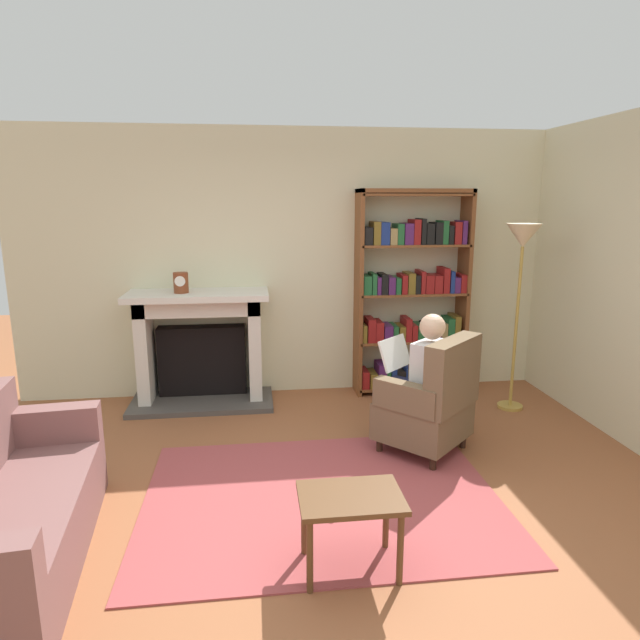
{
  "coord_description": "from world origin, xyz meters",
  "views": [
    {
      "loc": [
        -0.43,
        -3.04,
        2.0
      ],
      "look_at": [
        0.1,
        1.2,
        1.05
      ],
      "focal_mm": 30.56,
      "sensor_mm": 36.0,
      "label": 1
    }
  ],
  "objects_px": {
    "fireplace": "(201,344)",
    "sofa_floral": "(0,516)",
    "mantel_clock": "(181,283)",
    "floor_lamp": "(522,253)",
    "bookshelf": "(412,296)",
    "seated_reader": "(419,376)",
    "side_table": "(351,507)",
    "armchair_reading": "(431,403)"
  },
  "relations": [
    {
      "from": "fireplace",
      "to": "sofa_floral",
      "type": "bearing_deg",
      "value": -109.1
    },
    {
      "from": "mantel_clock",
      "to": "sofa_floral",
      "type": "bearing_deg",
      "value": -106.66
    },
    {
      "from": "floor_lamp",
      "to": "bookshelf",
      "type": "bearing_deg",
      "value": 144.33
    },
    {
      "from": "seated_reader",
      "to": "side_table",
      "type": "relative_size",
      "value": 2.04
    },
    {
      "from": "floor_lamp",
      "to": "seated_reader",
      "type": "bearing_deg",
      "value": -147.45
    },
    {
      "from": "seated_reader",
      "to": "sofa_floral",
      "type": "relative_size",
      "value": 0.65
    },
    {
      "from": "seated_reader",
      "to": "sofa_floral",
      "type": "xyz_separation_m",
      "value": [
        -2.69,
        -1.17,
        -0.3
      ]
    },
    {
      "from": "seated_reader",
      "to": "side_table",
      "type": "xyz_separation_m",
      "value": [
        -0.81,
        -1.41,
        -0.24
      ]
    },
    {
      "from": "armchair_reading",
      "to": "floor_lamp",
      "type": "xyz_separation_m",
      "value": [
        1.1,
        0.84,
        1.09
      ]
    },
    {
      "from": "armchair_reading",
      "to": "seated_reader",
      "type": "distance_m",
      "value": 0.23
    },
    {
      "from": "bookshelf",
      "to": "mantel_clock",
      "type": "bearing_deg",
      "value": -176.64
    },
    {
      "from": "side_table",
      "to": "floor_lamp",
      "type": "height_order",
      "value": "floor_lamp"
    },
    {
      "from": "side_table",
      "to": "sofa_floral",
      "type": "bearing_deg",
      "value": 172.72
    },
    {
      "from": "fireplace",
      "to": "floor_lamp",
      "type": "bearing_deg",
      "value": -10.8
    },
    {
      "from": "sofa_floral",
      "to": "side_table",
      "type": "xyz_separation_m",
      "value": [
        1.89,
        -0.24,
        0.06
      ]
    },
    {
      "from": "bookshelf",
      "to": "sofa_floral",
      "type": "bearing_deg",
      "value": -140.05
    },
    {
      "from": "fireplace",
      "to": "mantel_clock",
      "type": "height_order",
      "value": "mantel_clock"
    },
    {
      "from": "bookshelf",
      "to": "sofa_floral",
      "type": "relative_size",
      "value": 1.19
    },
    {
      "from": "armchair_reading",
      "to": "sofa_floral",
      "type": "bearing_deg",
      "value": -21.9
    },
    {
      "from": "side_table",
      "to": "floor_lamp",
      "type": "xyz_separation_m",
      "value": [
        1.98,
        2.16,
        1.14
      ]
    },
    {
      "from": "mantel_clock",
      "to": "seated_reader",
      "type": "height_order",
      "value": "mantel_clock"
    },
    {
      "from": "armchair_reading",
      "to": "floor_lamp",
      "type": "height_order",
      "value": "floor_lamp"
    },
    {
      "from": "armchair_reading",
      "to": "floor_lamp",
      "type": "relative_size",
      "value": 0.54
    },
    {
      "from": "mantel_clock",
      "to": "side_table",
      "type": "distance_m",
      "value": 3.01
    },
    {
      "from": "mantel_clock",
      "to": "armchair_reading",
      "type": "height_order",
      "value": "mantel_clock"
    },
    {
      "from": "fireplace",
      "to": "seated_reader",
      "type": "height_order",
      "value": "seated_reader"
    },
    {
      "from": "seated_reader",
      "to": "side_table",
      "type": "bearing_deg",
      "value": 17.02
    },
    {
      "from": "mantel_clock",
      "to": "floor_lamp",
      "type": "distance_m",
      "value": 3.2
    },
    {
      "from": "bookshelf",
      "to": "floor_lamp",
      "type": "xyz_separation_m",
      "value": [
        0.85,
        -0.61,
        0.49
      ]
    },
    {
      "from": "bookshelf",
      "to": "floor_lamp",
      "type": "relative_size",
      "value": 1.18
    },
    {
      "from": "fireplace",
      "to": "armchair_reading",
      "type": "distance_m",
      "value": 2.38
    },
    {
      "from": "bookshelf",
      "to": "seated_reader",
      "type": "distance_m",
      "value": 1.46
    },
    {
      "from": "mantel_clock",
      "to": "fireplace",
      "type": "bearing_deg",
      "value": 34.07
    },
    {
      "from": "fireplace",
      "to": "mantel_clock",
      "type": "xyz_separation_m",
      "value": [
        -0.15,
        -0.1,
        0.63
      ]
    },
    {
      "from": "mantel_clock",
      "to": "bookshelf",
      "type": "bearing_deg",
      "value": 3.36
    },
    {
      "from": "fireplace",
      "to": "armchair_reading",
      "type": "height_order",
      "value": "fireplace"
    },
    {
      "from": "fireplace",
      "to": "floor_lamp",
      "type": "xyz_separation_m",
      "value": [
        3.01,
        -0.57,
        0.92
      ]
    },
    {
      "from": "sofa_floral",
      "to": "side_table",
      "type": "relative_size",
      "value": 3.15
    },
    {
      "from": "mantel_clock",
      "to": "armchair_reading",
      "type": "xyz_separation_m",
      "value": [
        2.06,
        -1.31,
        -0.8
      ]
    },
    {
      "from": "seated_reader",
      "to": "floor_lamp",
      "type": "xyz_separation_m",
      "value": [
        1.18,
        0.75,
        0.89
      ]
    },
    {
      "from": "armchair_reading",
      "to": "side_table",
      "type": "relative_size",
      "value": 1.73
    },
    {
      "from": "mantel_clock",
      "to": "floor_lamp",
      "type": "bearing_deg",
      "value": -8.54
    }
  ]
}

